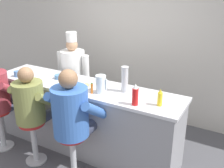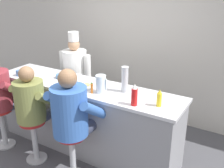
# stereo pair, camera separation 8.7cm
# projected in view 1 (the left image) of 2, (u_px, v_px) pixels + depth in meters

# --- Properties ---
(ground_plane) EXTENTS (20.00, 20.00, 0.00)m
(ground_plane) POSITION_uv_depth(u_px,v_px,m) (73.00, 159.00, 3.76)
(ground_plane) COLOR #4C4C51
(wall_back) EXTENTS (10.00, 0.06, 2.70)m
(wall_back) POSITION_uv_depth(u_px,v_px,m) (130.00, 42.00, 4.73)
(wall_back) COLOR beige
(wall_back) RESTS_ON ground_plane
(diner_counter) EXTENTS (2.86, 0.66, 1.03)m
(diner_counter) POSITION_uv_depth(u_px,v_px,m) (85.00, 118.00, 3.84)
(diner_counter) COLOR gray
(diner_counter) RESTS_ON ground_plane
(ketchup_bottle_red) EXTENTS (0.07, 0.07, 0.27)m
(ketchup_bottle_red) POSITION_uv_depth(u_px,v_px,m) (135.00, 95.00, 3.03)
(ketchup_bottle_red) COLOR red
(ketchup_bottle_red) RESTS_ON diner_counter
(mustard_bottle_yellow) EXTENTS (0.06, 0.06, 0.21)m
(mustard_bottle_yellow) POSITION_uv_depth(u_px,v_px,m) (160.00, 98.00, 3.02)
(mustard_bottle_yellow) COLOR yellow
(mustard_bottle_yellow) RESTS_ON diner_counter
(hot_sauce_bottle_orange) EXTENTS (0.03, 0.03, 0.14)m
(hot_sauce_bottle_orange) POSITION_uv_depth(u_px,v_px,m) (92.00, 88.00, 3.36)
(hot_sauce_bottle_orange) COLOR orange
(hot_sauce_bottle_orange) RESTS_ON diner_counter
(water_pitcher_clear) EXTENTS (0.16, 0.14, 0.24)m
(water_pitcher_clear) POSITION_uv_depth(u_px,v_px,m) (101.00, 84.00, 3.37)
(water_pitcher_clear) COLOR silver
(water_pitcher_clear) RESTS_ON diner_counter
(breakfast_plate) EXTENTS (0.28, 0.28, 0.05)m
(breakfast_plate) POSITION_uv_depth(u_px,v_px,m) (86.00, 86.00, 3.59)
(breakfast_plate) COLOR white
(breakfast_plate) RESTS_ON diner_counter
(cereal_bowl) EXTENTS (0.14, 0.14, 0.06)m
(cereal_bowl) POSITION_uv_depth(u_px,v_px,m) (59.00, 77.00, 3.89)
(cereal_bowl) COLOR #4C7FB7
(cereal_bowl) RESTS_ON diner_counter
(coffee_mug_blue) EXTENTS (0.14, 0.09, 0.08)m
(coffee_mug_blue) POSITION_uv_depth(u_px,v_px,m) (17.00, 74.00, 3.96)
(coffee_mug_blue) COLOR #4C7AB2
(coffee_mug_blue) RESTS_ON diner_counter
(coffee_mug_white) EXTENTS (0.12, 0.08, 0.09)m
(coffee_mug_white) POSITION_uv_depth(u_px,v_px,m) (28.00, 73.00, 3.99)
(coffee_mug_white) COLOR white
(coffee_mug_white) RESTS_ON diner_counter
(cup_stack_steel) EXTENTS (0.09, 0.09, 0.34)m
(cup_stack_steel) POSITION_uv_depth(u_px,v_px,m) (125.00, 79.00, 3.38)
(cup_stack_steel) COLOR #B7BABF
(cup_stack_steel) RESTS_ON diner_counter
(diner_seated_olive) EXTENTS (0.59, 0.59, 1.39)m
(diner_seated_olive) POSITION_uv_depth(u_px,v_px,m) (31.00, 105.00, 3.45)
(diner_seated_olive) COLOR #B2B5BA
(diner_seated_olive) RESTS_ON ground_plane
(diner_seated_blue) EXTENTS (0.66, 0.65, 1.48)m
(diner_seated_blue) POSITION_uv_depth(u_px,v_px,m) (72.00, 114.00, 3.13)
(diner_seated_blue) COLOR #B2B5BA
(diner_seated_blue) RESTS_ON ground_plane
(cook_in_whites_near) EXTENTS (0.63, 0.41, 1.62)m
(cook_in_whites_near) POSITION_uv_depth(u_px,v_px,m) (74.00, 75.00, 4.48)
(cook_in_whites_near) COLOR #232328
(cook_in_whites_near) RESTS_ON ground_plane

